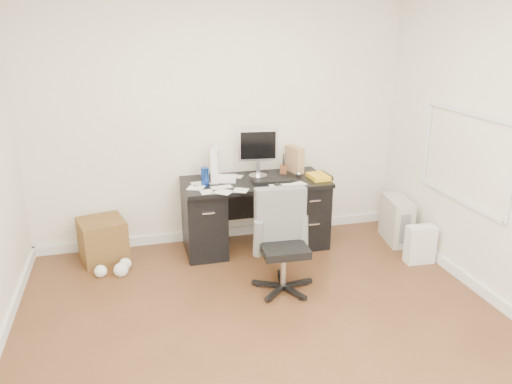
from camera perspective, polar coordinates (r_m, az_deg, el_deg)
ground at (r=4.00m, az=1.77°, el=-16.32°), size 4.00×4.00×0.00m
room_shell at (r=3.38m, az=2.44°, el=7.76°), size 4.02×4.02×2.71m
desk at (r=5.30m, az=-0.09°, el=-2.25°), size 1.50×0.70×0.75m
loose_papers at (r=5.09m, az=-2.13°, el=1.04°), size 1.10×0.60×0.00m
lcd_monitor at (r=5.23m, az=0.22°, el=4.50°), size 0.44×0.29×0.52m
keyboard at (r=5.14m, az=1.96°, el=1.32°), size 0.43×0.16×0.02m
computer_mouse at (r=5.32m, az=4.90°, el=2.07°), size 0.07×0.07×0.06m
travel_mug at (r=5.03m, az=-5.85°, el=1.80°), size 0.09×0.09×0.18m
white_binder at (r=5.16m, az=-4.69°, el=3.19°), size 0.21×0.32×0.34m
magazine_file at (r=5.46m, az=4.43°, el=3.74°), size 0.19×0.27×0.28m
pen_cup at (r=5.40m, az=3.16°, el=3.24°), size 0.11×0.11×0.21m
yellow_book at (r=5.28m, az=7.22°, el=1.77°), size 0.21×0.26×0.04m
paper_remote at (r=4.99m, az=2.91°, el=0.74°), size 0.24×0.19×0.02m
office_chair at (r=4.42m, az=3.21°, el=-5.84°), size 0.55×0.55×0.93m
pc_tower at (r=5.70m, az=15.76°, el=-3.09°), size 0.30×0.52×0.49m
shopping_bag at (r=5.29m, az=18.25°, el=-5.70°), size 0.30×0.22×0.39m
wicker_basket at (r=5.31m, az=-17.10°, el=-5.25°), size 0.52×0.52×0.43m
desk_printer at (r=5.72m, az=5.90°, el=-3.84°), size 0.46×0.41×0.23m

